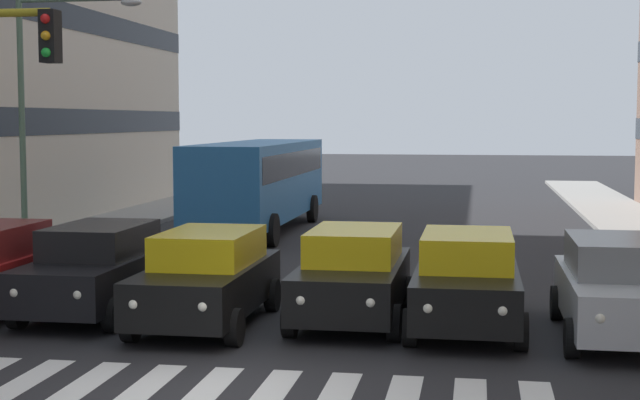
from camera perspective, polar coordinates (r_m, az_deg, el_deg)
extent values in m
plane|color=#262628|center=(13.18, -7.10, -11.66)|extent=(180.00, 180.00, 0.00)
cube|color=silver|center=(12.95, -3.20, -11.90)|extent=(0.45, 2.80, 0.01)
cube|color=silver|center=(13.17, -7.10, -11.64)|extent=(0.45, 2.80, 0.01)
cube|color=silver|center=(13.45, -10.85, -11.35)|extent=(0.45, 2.80, 0.01)
cube|color=silver|center=(13.78, -14.43, -11.02)|extent=(0.45, 2.80, 0.01)
cube|color=silver|center=(14.16, -17.81, -10.66)|extent=(0.45, 2.80, 0.01)
cube|color=#B2B7BC|center=(16.86, 17.69, -5.68)|extent=(1.80, 4.40, 0.80)
cube|color=slate|center=(16.95, 17.66, -3.23)|extent=(1.58, 2.46, 0.60)
cylinder|color=black|center=(15.42, 15.07, -8.11)|extent=(0.22, 0.64, 0.64)
cylinder|color=black|center=(18.25, 14.20, -6.08)|extent=(0.22, 0.64, 0.64)
sphere|color=white|center=(14.68, 16.64, -6.89)|extent=(0.18, 0.18, 0.18)
cube|color=black|center=(17.01, 8.91, -5.41)|extent=(1.80, 4.40, 0.80)
cube|color=yellow|center=(17.10, 8.95, -2.98)|extent=(1.58, 2.46, 0.60)
cylinder|color=black|center=(15.68, 12.14, -7.83)|extent=(0.22, 0.64, 0.64)
cylinder|color=black|center=(15.70, 5.51, -7.73)|extent=(0.22, 0.64, 0.64)
cylinder|color=black|center=(18.53, 11.74, -5.87)|extent=(0.22, 0.64, 0.64)
cylinder|color=black|center=(18.54, 6.15, -5.78)|extent=(0.22, 0.64, 0.64)
sphere|color=white|center=(14.89, 11.04, -6.61)|extent=(0.18, 0.18, 0.18)
sphere|color=white|center=(14.90, 6.58, -6.54)|extent=(0.18, 0.18, 0.18)
cube|color=black|center=(17.46, 2.02, -5.09)|extent=(1.80, 4.40, 0.80)
cube|color=yellow|center=(17.55, 2.11, -2.73)|extent=(1.58, 2.46, 0.60)
cylinder|color=black|center=(16.03, 4.54, -7.47)|extent=(0.22, 0.64, 0.64)
cylinder|color=black|center=(16.28, -1.83, -7.26)|extent=(0.22, 0.64, 0.64)
cylinder|color=black|center=(18.86, 5.32, -5.59)|extent=(0.22, 0.64, 0.64)
cylinder|color=black|center=(19.08, -0.10, -5.45)|extent=(0.22, 0.64, 0.64)
sphere|color=white|center=(15.28, 3.10, -6.23)|extent=(0.18, 0.18, 0.18)
sphere|color=white|center=(15.45, -1.17, -6.10)|extent=(0.18, 0.18, 0.18)
cube|color=black|center=(17.25, -6.90, -5.25)|extent=(1.80, 4.40, 0.80)
cube|color=yellow|center=(17.33, -6.73, -2.85)|extent=(1.58, 2.46, 0.60)
cylinder|color=black|center=(15.72, -5.22, -7.72)|extent=(0.22, 0.64, 0.64)
cylinder|color=black|center=(16.26, -11.42, -7.37)|extent=(0.22, 0.64, 0.64)
cylinder|color=black|center=(18.48, -2.91, -5.80)|extent=(0.22, 0.64, 0.64)
cylinder|color=black|center=(18.95, -8.26, -5.58)|extent=(0.22, 0.64, 0.64)
sphere|color=white|center=(15.05, -7.12, -6.44)|extent=(0.18, 0.18, 0.18)
sphere|color=white|center=(15.41, -11.25, -6.22)|extent=(0.18, 0.18, 0.18)
cube|color=black|center=(18.62, -13.40, -4.59)|extent=(1.80, 4.40, 0.80)
cube|color=black|center=(18.71, -13.20, -2.38)|extent=(1.58, 2.46, 0.60)
cylinder|color=black|center=(17.04, -12.48, -6.82)|extent=(0.22, 0.64, 0.64)
cylinder|color=black|center=(17.78, -17.90, -6.45)|extent=(0.22, 0.64, 0.64)
cylinder|color=black|center=(19.71, -9.30, -5.18)|extent=(0.22, 0.64, 0.64)
cylinder|color=black|center=(20.36, -14.12, -4.95)|extent=(0.22, 0.64, 0.64)
sphere|color=white|center=(16.44, -14.48, -5.59)|extent=(0.18, 0.18, 0.18)
sphere|color=white|center=(16.94, -18.06, -5.37)|extent=(0.18, 0.18, 0.18)
cylinder|color=black|center=(20.13, -15.58, -5.09)|extent=(0.22, 0.64, 0.64)
cube|color=#286BAD|center=(31.43, -3.71, 1.24)|extent=(2.50, 10.50, 2.50)
cube|color=black|center=(31.40, -3.72, 2.24)|extent=(2.52, 9.87, 0.80)
cylinder|color=black|center=(27.70, -2.93, -1.84)|extent=(0.28, 1.00, 1.00)
cylinder|color=black|center=(28.34, -7.87, -1.73)|extent=(0.28, 1.00, 1.00)
cylinder|color=black|center=(34.36, -0.46, -0.53)|extent=(0.28, 1.00, 1.00)
cylinder|color=black|center=(34.88, -4.51, -0.46)|extent=(0.28, 1.00, 1.00)
cube|color=black|center=(14.31, -16.08, 9.53)|extent=(0.24, 0.28, 0.76)
sphere|color=red|center=(14.20, -16.37, 10.54)|extent=(0.14, 0.14, 0.14)
sphere|color=orange|center=(14.17, -16.35, 9.57)|extent=(0.14, 0.14, 0.14)
sphere|color=green|center=(14.15, -16.32, 8.60)|extent=(0.14, 0.14, 0.14)
cylinder|color=#4C6B56|center=(26.00, -17.66, 4.28)|extent=(0.16, 0.16, 6.84)
cylinder|color=#4C6B56|center=(25.52, -14.71, 11.70)|extent=(3.08, 0.10, 0.10)
ellipsoid|color=#B7BCC1|center=(24.93, -11.41, 11.70)|extent=(0.56, 0.28, 0.20)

